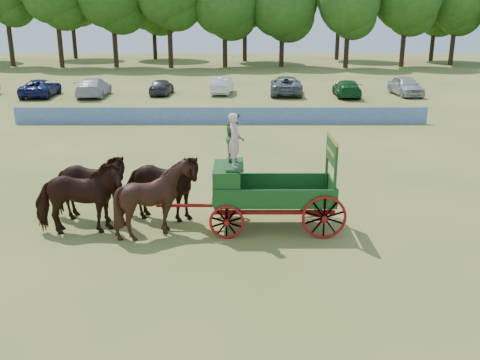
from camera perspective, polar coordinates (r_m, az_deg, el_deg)
The scene contains 8 objects.
ground at distance 16.70m, azimuth -0.57°, elevation -6.27°, with size 160.00×160.00×0.00m, color #A48E4A.
horse_lead_left at distance 17.36m, azimuth -16.79°, elevation -1.88°, with size 1.29×2.82×2.38m, color black.
horse_lead_right at distance 18.36m, azimuth -15.85°, elevation -0.75°, with size 1.29×2.82×2.38m, color black.
horse_wheel_left at distance 16.83m, azimuth -8.94°, elevation -1.93°, with size 1.93×2.17×2.39m, color black.
horse_wheel_right at distance 17.86m, azimuth -8.42°, elevation -0.77°, with size 1.29×2.82×2.38m, color black.
farm_dray at distance 17.03m, azimuth 1.12°, elevation 0.20°, with size 6.00×2.00×3.83m.
sponsor_banner at distance 33.88m, azimuth -2.05°, elevation 6.88°, with size 26.00×0.08×1.05m, color #1C4198.
parked_cars at distance 45.93m, azimuth -7.24°, elevation 9.82°, with size 42.36×6.90×1.61m.
Camera 1 is at (0.13, -15.29, 6.70)m, focal length 40.00 mm.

